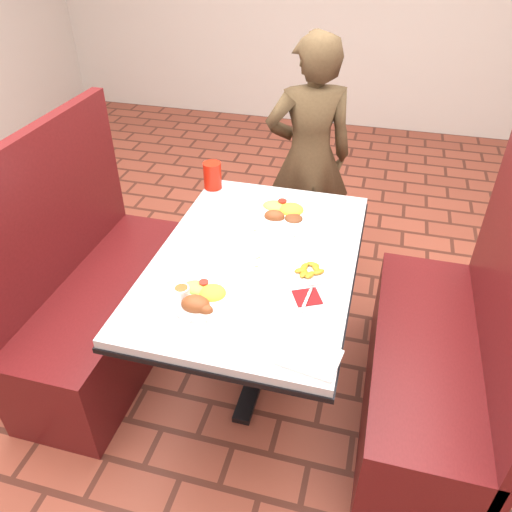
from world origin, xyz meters
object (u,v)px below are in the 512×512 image
Objects in this scene: plantain_plate at (309,271)px; red_tumbler at (213,176)px; near_dinner_plate at (201,295)px; dining_table at (256,275)px; booth_bench_right at (438,365)px; diner_person at (309,158)px; far_dinner_plate at (284,211)px; booth_bench_left at (99,301)px.

plantain_plate is 0.82m from red_tumbler.
near_dinner_plate is at bearing -73.87° from red_tumbler.
dining_table is at bearing 69.36° from near_dinner_plate.
red_tumbler is (-1.16, 0.51, 0.49)m from booth_bench_right.
dining_table is at bearing 67.36° from diner_person.
red_tumbler is (-0.24, 0.83, 0.04)m from near_dinner_plate.
plantain_plate is (0.35, 0.26, -0.02)m from near_dinner_plate.
diner_person is 5.78× the size of near_dinner_plate.
diner_person is 8.70× the size of plantain_plate.
booth_bench_right is 4.94× the size of near_dinner_plate.
booth_bench_right is 7.42× the size of plantain_plate.
near_dinner_plate is at bearing -103.63° from far_dinner_plate.
booth_bench_left is at bearing -157.90° from far_dinner_plate.
near_dinner_plate is (-0.12, -0.32, 0.12)m from dining_table.
booth_bench_right is 4.33× the size of far_dinner_plate.
red_tumbler is at bearing 136.00° from plantain_plate.
booth_bench_right is at bearing -24.16° from far_dinner_plate.
booth_bench_left is 0.85× the size of diner_person.
diner_person is 10.49× the size of red_tumbler.
far_dinner_plate is at bearing 155.84° from booth_bench_right.
booth_bench_left reaches higher than plantain_plate.
red_tumbler is at bearing 106.13° from near_dinner_plate.
dining_table is at bearing 0.00° from booth_bench_left.
booth_bench_right is (0.80, 0.00, -0.32)m from dining_table.
booth_bench_left is at bearing 180.00° from dining_table.
dining_table is at bearing -96.66° from far_dinner_plate.
booth_bench_right is at bearing 19.14° from near_dinner_plate.
red_tumbler reaches higher than plantain_plate.
far_dinner_plate is (0.04, 0.34, 0.12)m from dining_table.
dining_table is 0.86× the size of diner_person.
red_tumbler reaches higher than dining_table.
red_tumbler is (-0.39, -0.57, 0.11)m from diner_person.
booth_bench_right is 0.72m from plantain_plate.
booth_bench_left is 4.33× the size of far_dinner_plate.
near_dinner_plate is 0.86m from red_tumbler.
booth_bench_right is 0.94m from far_dinner_plate.
near_dinner_plate is at bearing -25.18° from booth_bench_left.
far_dinner_plate is (0.16, 0.66, -0.00)m from near_dinner_plate.
near_dinner_plate is at bearing -110.64° from dining_table.
red_tumbler is at bearing 156.19° from booth_bench_right.
far_dinner_plate is (0.01, -0.74, 0.07)m from diner_person.
booth_bench_right reaches higher than near_dinner_plate.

